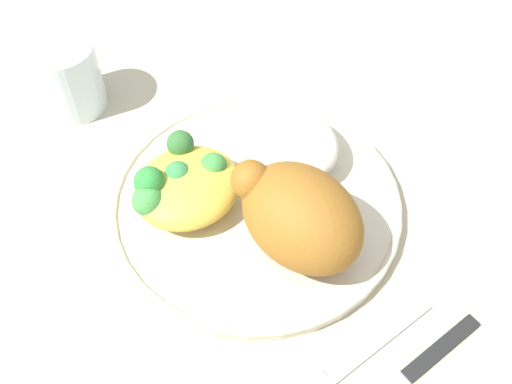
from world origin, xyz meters
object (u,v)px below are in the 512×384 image
Objects in this scene: rice_pile at (287,140)px; water_glass at (68,77)px; plate at (256,203)px; fork at (358,359)px; mac_cheese_with_broccoli at (183,184)px; roasted_chicken at (299,216)px; knife at (407,376)px.

rice_pile is 1.38× the size of water_glass.
plate is 1.90× the size of fork.
water_glass is at bearing 0.77° from mac_cheese_with_broccoli.
roasted_chicken is 1.20× the size of mac_cheese_with_broccoli.
water_glass is at bearing 12.12° from plate.
mac_cheese_with_broccoli is 0.25m from knife.
fork is at bearing 151.71° from rice_pile.
roasted_chicken is 1.58× the size of water_glass.
water_glass is (0.19, 0.00, 0.00)m from mac_cheese_with_broccoli.
roasted_chicken is 0.11m from mac_cheese_with_broccoli.
knife is at bearing -152.81° from fork.
knife is at bearing 172.86° from roasted_chicken.
rice_pile reaches higher than fork.
knife is at bearing -176.48° from water_glass.
plate is 0.07m from rice_pile.
water_glass reaches higher than fork.
rice_pile is 0.75× the size of fork.
plate is at bearing -14.06° from fork.
rice_pile is 0.21m from fork.
mac_cheese_with_broccoli is 1.31× the size of water_glass.
plate is at bearing 109.20° from rice_pile.
rice_pile is (0.08, -0.06, -0.02)m from roasted_chicken.
mac_cheese_with_broccoli is at bearing 77.10° from rice_pile.
fork is 0.40m from water_glass.
mac_cheese_with_broccoli is (0.04, 0.05, 0.03)m from plate.
plate is 2.54× the size of rice_pile.
plate is 1.42× the size of knife.
plate is at bearing -167.88° from water_glass.
mac_cheese_with_broccoli is 0.19m from water_glass.
fork is (-0.11, 0.04, -0.05)m from roasted_chicken.
rice_pile is 0.24m from water_glass.
fork is at bearing 161.45° from roasted_chicken.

